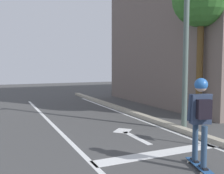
# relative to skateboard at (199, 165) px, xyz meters

# --- Properties ---
(lane_line_center) EXTENTS (0.12, 20.00, 0.01)m
(lane_line_center) POSITION_rel_skateboard_xyz_m (-1.79, 1.11, -0.06)
(lane_line_center) COLOR silver
(lane_line_center) RESTS_ON ground
(lane_line_curbside) EXTENTS (0.12, 20.00, 0.01)m
(lane_line_curbside) POSITION_rel_skateboard_xyz_m (1.27, 1.11, -0.06)
(lane_line_curbside) COLOR silver
(lane_line_curbside) RESTS_ON ground
(stop_bar) EXTENTS (3.21, 0.40, 0.01)m
(stop_bar) POSITION_rel_skateboard_xyz_m (-0.19, 1.03, -0.06)
(stop_bar) COLOR silver
(stop_bar) RESTS_ON ground
(lane_arrow_stem) EXTENTS (0.16, 1.40, 0.01)m
(lane_arrow_stem) POSITION_rel_skateboard_xyz_m (-0.03, 2.36, -0.06)
(lane_arrow_stem) COLOR silver
(lane_arrow_stem) RESTS_ON ground
(lane_arrow_head) EXTENTS (0.71, 0.71, 0.01)m
(lane_arrow_head) POSITION_rel_skateboard_xyz_m (-0.03, 3.21, -0.06)
(lane_arrow_head) COLOR silver
(lane_arrow_head) RESTS_ON ground
(curb_strip) EXTENTS (0.24, 24.00, 0.14)m
(curb_strip) POSITION_rel_skateboard_xyz_m (1.52, 1.11, 0.01)
(curb_strip) COLOR #A69E8A
(curb_strip) RESTS_ON ground
(skateboard) EXTENTS (0.44, 0.87, 0.08)m
(skateboard) POSITION_rel_skateboard_xyz_m (0.00, 0.00, 0.00)
(skateboard) COLOR #275088
(skateboard) RESTS_ON ground
(skater) EXTENTS (0.45, 0.61, 1.67)m
(skater) POSITION_rel_skateboard_xyz_m (-0.00, -0.02, 1.07)
(skater) COLOR navy
(skater) RESTS_ON skateboard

